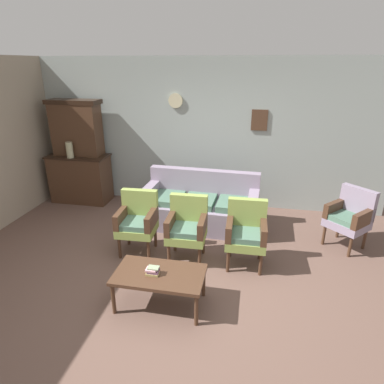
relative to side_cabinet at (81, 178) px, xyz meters
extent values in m
plane|color=brown|center=(2.47, -2.25, -0.47)|extent=(7.68, 7.68, 0.00)
cube|color=#939E99|center=(2.47, 0.38, 0.88)|extent=(6.40, 0.06, 2.70)
cube|color=#472D1E|center=(3.37, 0.33, 1.18)|extent=(0.28, 0.02, 0.36)
cylinder|color=beige|center=(1.87, 0.33, 1.48)|extent=(0.26, 0.03, 0.26)
cube|color=#472D1E|center=(0.00, 0.00, -0.02)|extent=(1.10, 0.52, 0.90)
cube|color=black|center=(0.00, 0.00, 0.45)|extent=(1.16, 0.55, 0.03)
cube|color=#472D1E|center=(0.00, 0.08, 0.94)|extent=(0.90, 0.36, 0.95)
cube|color=black|center=(0.00, 0.08, 1.45)|extent=(0.99, 0.38, 0.08)
cylinder|color=tan|center=(-0.05, -0.18, 0.61)|extent=(0.13, 0.13, 0.30)
cube|color=gray|center=(2.50, -0.65, -0.26)|extent=(1.92, 0.88, 0.42)
cube|color=gray|center=(2.51, -0.33, 0.19)|extent=(1.89, 0.24, 0.48)
cube|color=gray|center=(3.36, -0.69, 0.07)|extent=(0.19, 0.81, 0.24)
cube|color=gray|center=(1.64, -0.61, 0.07)|extent=(0.19, 0.81, 0.24)
cube|color=#4C705B|center=(3.04, -0.71, 0.00)|extent=(0.52, 0.58, 0.10)
cube|color=#4C705B|center=(2.50, -0.69, 0.00)|extent=(0.52, 0.58, 0.10)
cube|color=#4C705B|center=(1.95, -0.67, 0.00)|extent=(0.52, 0.58, 0.10)
cube|color=#849947|center=(1.75, -1.63, -0.09)|extent=(0.54, 0.50, 0.12)
cube|color=#4C705B|center=(1.76, -1.65, 0.00)|extent=(0.46, 0.43, 0.10)
cube|color=#849947|center=(1.75, -1.43, 0.20)|extent=(0.52, 0.12, 0.46)
cube|color=#472D1E|center=(1.97, -1.63, 0.08)|extent=(0.10, 0.48, 0.22)
cube|color=#472D1E|center=(1.53, -1.64, 0.08)|extent=(0.10, 0.48, 0.22)
cylinder|color=#472D1E|center=(1.97, -1.82, -0.31)|extent=(0.04, 0.04, 0.32)
cylinder|color=#472D1E|center=(1.55, -1.83, -0.31)|extent=(0.04, 0.04, 0.32)
cylinder|color=#472D1E|center=(1.96, -1.44, -0.31)|extent=(0.04, 0.04, 0.32)
cylinder|color=#472D1E|center=(1.54, -1.45, -0.31)|extent=(0.04, 0.04, 0.32)
cube|color=#849947|center=(2.48, -1.68, -0.09)|extent=(0.53, 0.49, 0.12)
cube|color=#4C705B|center=(2.49, -1.70, 0.00)|extent=(0.45, 0.42, 0.10)
cube|color=#849947|center=(2.48, -1.48, 0.20)|extent=(0.52, 0.11, 0.46)
cube|color=#472D1E|center=(2.70, -1.67, 0.08)|extent=(0.09, 0.48, 0.22)
cube|color=#472D1E|center=(2.26, -1.68, 0.08)|extent=(0.09, 0.48, 0.22)
cylinder|color=#472D1E|center=(2.70, -1.86, -0.31)|extent=(0.04, 0.04, 0.32)
cylinder|color=#472D1E|center=(2.28, -1.87, -0.31)|extent=(0.04, 0.04, 0.32)
cylinder|color=#472D1E|center=(2.69, -1.48, -0.31)|extent=(0.04, 0.04, 0.32)
cylinder|color=#472D1E|center=(2.27, -1.49, -0.31)|extent=(0.04, 0.04, 0.32)
cube|color=#849947|center=(3.29, -1.68, -0.09)|extent=(0.53, 0.49, 0.12)
cube|color=#4C705B|center=(3.29, -1.70, 0.00)|extent=(0.45, 0.42, 0.10)
cube|color=#849947|center=(3.28, -1.48, 0.20)|extent=(0.52, 0.11, 0.46)
cube|color=#472D1E|center=(3.51, -1.67, 0.08)|extent=(0.09, 0.48, 0.22)
cube|color=#472D1E|center=(3.07, -1.68, 0.08)|extent=(0.09, 0.48, 0.22)
cylinder|color=#472D1E|center=(3.50, -1.86, -0.31)|extent=(0.04, 0.04, 0.32)
cylinder|color=#472D1E|center=(3.08, -1.87, -0.31)|extent=(0.04, 0.04, 0.32)
cylinder|color=#472D1E|center=(3.49, -1.48, -0.31)|extent=(0.04, 0.04, 0.32)
cylinder|color=#472D1E|center=(3.07, -1.49, -0.31)|extent=(0.04, 0.04, 0.32)
cube|color=gray|center=(4.73, -0.90, -0.09)|extent=(0.71, 0.71, 0.12)
cube|color=#4C705B|center=(4.71, -0.91, 0.00)|extent=(0.60, 0.60, 0.10)
cube|color=gray|center=(4.87, -0.75, 0.20)|extent=(0.44, 0.43, 0.46)
cube|color=#472D1E|center=(4.89, -1.05, 0.08)|extent=(0.39, 0.40, 0.22)
cube|color=#472D1E|center=(4.57, -0.75, 0.08)|extent=(0.39, 0.40, 0.22)
cylinder|color=#472D1E|center=(4.75, -1.18, -0.31)|extent=(0.04, 0.04, 0.32)
cylinder|color=#472D1E|center=(4.44, -0.89, -0.31)|extent=(0.04, 0.04, 0.32)
cylinder|color=#472D1E|center=(5.01, -0.91, -0.31)|extent=(0.04, 0.04, 0.32)
cylinder|color=#472D1E|center=(4.71, -0.62, -0.31)|extent=(0.04, 0.04, 0.32)
cube|color=#472D1E|center=(2.38, -2.64, -0.07)|extent=(1.00, 0.56, 0.04)
cylinder|color=#472D1E|center=(1.92, -2.40, -0.28)|extent=(0.04, 0.04, 0.38)
cylinder|color=#472D1E|center=(2.84, -2.40, -0.28)|extent=(0.04, 0.04, 0.38)
cylinder|color=#472D1E|center=(1.92, -2.88, -0.28)|extent=(0.04, 0.04, 0.38)
cylinder|color=#472D1E|center=(2.84, -2.88, -0.28)|extent=(0.04, 0.04, 0.38)
cube|color=#9F8E51|center=(2.32, -2.68, -0.03)|extent=(0.14, 0.09, 0.02)
cube|color=#6E4662|center=(2.32, -2.67, -0.01)|extent=(0.13, 0.10, 0.02)
cube|color=#DDA2B0|center=(2.30, -2.67, 0.01)|extent=(0.12, 0.09, 0.02)
cube|color=gray|center=(2.32, -2.67, 0.03)|extent=(0.12, 0.08, 0.02)
camera|label=1|loc=(3.31, -5.53, 2.12)|focal=30.50mm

